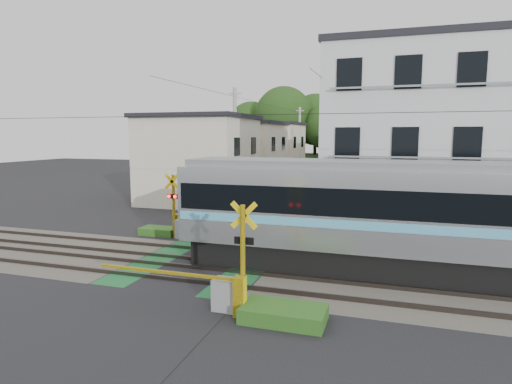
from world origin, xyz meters
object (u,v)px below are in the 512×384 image
(commuter_train, at_px, (454,218))
(pedestrian, at_px, (334,178))
(crossing_signal_near, at_px, (228,287))
(crossing_signal_far, at_px, (183,223))
(apartment_block, at_px, (429,139))

(commuter_train, bearing_deg, pedestrian, 106.50)
(crossing_signal_near, height_order, crossing_signal_far, same)
(apartment_block, bearing_deg, commuter_train, -87.90)
(apartment_block, bearing_deg, pedestrian, 113.46)
(apartment_block, height_order, pedestrian, apartment_block)
(crossing_signal_far, bearing_deg, commuter_train, -12.16)
(apartment_block, distance_m, pedestrian, 17.43)
(crossing_signal_far, bearing_deg, pedestrian, 78.64)
(commuter_train, height_order, apartment_block, apartment_block)
(commuter_train, height_order, pedestrian, commuter_train)
(crossing_signal_far, relative_size, apartment_block, 0.46)
(commuter_train, relative_size, apartment_block, 1.87)
(crossing_signal_near, relative_size, crossing_signal_far, 1.00)
(crossing_signal_near, height_order, apartment_block, apartment_block)
(commuter_train, relative_size, crossing_signal_near, 4.02)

